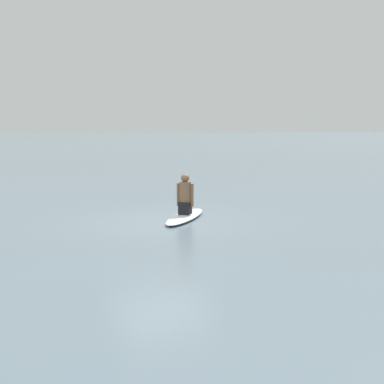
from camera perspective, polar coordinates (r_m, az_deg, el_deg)
ground_plane at (r=13.18m, az=-3.31°, el=-3.39°), size 400.00×400.00×0.00m
surfboard at (r=13.70m, az=-0.76°, el=-2.70°), size 2.35×2.31×0.13m
person_paddler at (r=13.62m, az=-0.76°, el=-0.44°), size 0.45×0.45×1.06m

